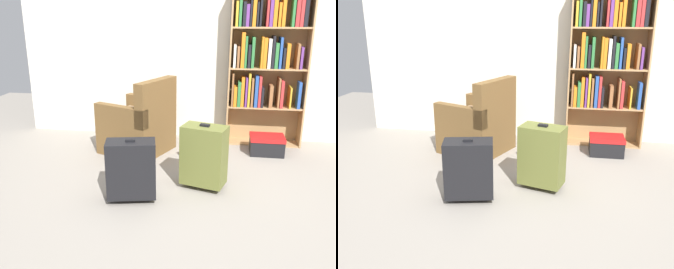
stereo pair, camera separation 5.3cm
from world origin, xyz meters
TOP-DOWN VIEW (x-y plane):
  - ground_plane at (0.00, 0.00)m, footprint 8.45×8.45m
  - back_wall at (0.00, 1.95)m, footprint 4.83×0.10m
  - bookshelf at (0.78, 1.75)m, footprint 0.94×0.28m
  - armchair at (-0.69, 1.23)m, footprint 0.92×0.92m
  - mug at (-0.15, 1.14)m, footprint 0.12×0.08m
  - storage_box at (0.83, 1.36)m, footprint 0.40×0.31m
  - suitcase_olive at (0.14, 0.34)m, footprint 0.46×0.35m
  - suitcase_black at (-0.48, -0.02)m, footprint 0.47×0.32m

SIDE VIEW (x-z plane):
  - ground_plane at x=0.00m, z-range 0.00..0.00m
  - mug at x=-0.15m, z-range 0.00..0.10m
  - storage_box at x=0.83m, z-range 0.01..0.23m
  - suitcase_black at x=-0.48m, z-range 0.01..0.60m
  - armchair at x=-0.69m, z-range -0.13..0.77m
  - suitcase_olive at x=0.14m, z-range 0.01..0.65m
  - bookshelf at x=0.78m, z-range 0.12..2.04m
  - back_wall at x=0.00m, z-range 0.00..2.60m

